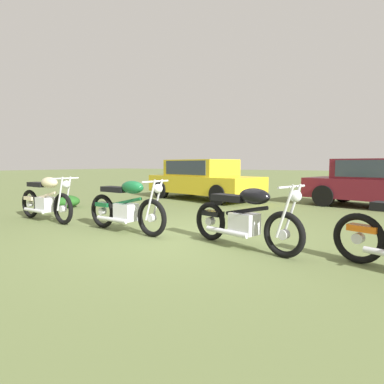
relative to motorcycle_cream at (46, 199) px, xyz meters
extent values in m
plane|color=olive|center=(3.46, 0.35, -0.49)|extent=(120.00, 120.00, 0.00)
torus|color=black|center=(0.68, -0.05, -0.16)|extent=(0.68, 0.15, 0.67)
torus|color=black|center=(-0.72, 0.06, -0.16)|extent=(0.68, 0.15, 0.67)
cylinder|color=silver|center=(0.68, -0.05, -0.16)|extent=(0.15, 0.11, 0.14)
cylinder|color=silver|center=(-0.72, 0.06, -0.16)|extent=(0.15, 0.11, 0.14)
cylinder|color=silver|center=(0.74, 0.03, 0.16)|extent=(0.27, 0.06, 0.72)
cylinder|color=silver|center=(0.73, -0.15, 0.16)|extent=(0.27, 0.06, 0.72)
cube|color=silver|center=(0.00, 0.00, -0.11)|extent=(0.42, 0.33, 0.32)
cylinder|color=beige|center=(0.03, 0.00, 0.09)|extent=(0.77, 0.12, 0.22)
ellipsoid|color=beige|center=(0.18, -0.01, 0.38)|extent=(0.54, 0.30, 0.24)
cube|color=black|center=(-0.30, 0.03, 0.32)|extent=(0.62, 0.29, 0.10)
cube|color=beige|center=(-0.66, 0.06, -0.02)|extent=(0.37, 0.21, 0.08)
cylinder|color=silver|center=(0.77, -0.06, 0.49)|extent=(0.09, 0.64, 0.03)
sphere|color=silver|center=(0.83, -0.07, 0.37)|extent=(0.17, 0.17, 0.16)
cylinder|color=silver|center=(-0.24, -0.14, -0.25)|extent=(0.80, 0.15, 0.08)
torus|color=black|center=(3.00, 0.05, -0.16)|extent=(0.68, 0.14, 0.68)
torus|color=black|center=(1.65, 0.15, -0.16)|extent=(0.68, 0.14, 0.68)
cylinder|color=silver|center=(3.00, 0.05, -0.16)|extent=(0.15, 0.11, 0.14)
cylinder|color=silver|center=(1.65, 0.15, -0.16)|extent=(0.15, 0.11, 0.14)
cylinder|color=silver|center=(3.07, 0.13, 0.17)|extent=(0.27, 0.06, 0.72)
cylinder|color=silver|center=(3.06, -0.05, 0.17)|extent=(0.27, 0.06, 0.72)
cube|color=silver|center=(2.34, 0.10, -0.11)|extent=(0.42, 0.33, 0.32)
cylinder|color=#14592D|center=(2.37, 0.10, 0.09)|extent=(0.75, 0.12, 0.21)
ellipsoid|color=#14592D|center=(2.52, 0.09, 0.36)|extent=(0.54, 0.30, 0.24)
cube|color=black|center=(2.05, 0.12, 0.30)|extent=(0.62, 0.29, 0.10)
cube|color=#14592D|center=(1.71, 0.15, -0.02)|extent=(0.37, 0.21, 0.08)
cylinder|color=silver|center=(3.10, 0.04, 0.49)|extent=(0.08, 0.64, 0.03)
sphere|color=silver|center=(3.16, 0.04, 0.37)|extent=(0.17, 0.17, 0.16)
cylinder|color=silver|center=(2.11, -0.04, -0.25)|extent=(0.80, 0.14, 0.08)
torus|color=black|center=(5.34, 0.02, -0.17)|extent=(0.64, 0.25, 0.64)
torus|color=black|center=(3.99, 0.39, -0.17)|extent=(0.64, 0.25, 0.64)
cylinder|color=silver|center=(5.34, 0.02, -0.17)|extent=(0.16, 0.13, 0.14)
cylinder|color=silver|center=(3.99, 0.39, -0.17)|extent=(0.16, 0.13, 0.14)
cylinder|color=silver|center=(5.42, 0.10, 0.16)|extent=(0.27, 0.10, 0.73)
cylinder|color=silver|center=(5.38, -0.08, 0.16)|extent=(0.27, 0.10, 0.73)
cube|color=silver|center=(4.69, 0.20, -0.11)|extent=(0.46, 0.39, 0.32)
cylinder|color=black|center=(4.71, 0.19, 0.09)|extent=(0.76, 0.26, 0.22)
ellipsoid|color=black|center=(4.86, 0.15, 0.31)|extent=(0.57, 0.39, 0.24)
cube|color=black|center=(4.40, 0.28, 0.25)|extent=(0.64, 0.39, 0.10)
cube|color=black|center=(4.05, 0.37, -0.03)|extent=(0.39, 0.27, 0.08)
cylinder|color=silver|center=(5.44, 0.00, 0.49)|extent=(0.20, 0.63, 0.03)
sphere|color=silver|center=(5.50, -0.02, 0.37)|extent=(0.20, 0.20, 0.16)
cylinder|color=silver|center=(4.43, 0.10, -0.25)|extent=(0.79, 0.29, 0.08)
torus|color=black|center=(6.23, 0.29, -0.17)|extent=(0.65, 0.29, 0.65)
cylinder|color=silver|center=(6.23, 0.29, -0.17)|extent=(0.16, 0.14, 0.14)
cube|color=orange|center=(6.28, 0.27, -0.03)|extent=(0.40, 0.28, 0.08)
cube|color=gold|center=(0.75, 5.71, 0.06)|extent=(4.53, 2.72, 0.60)
cube|color=gold|center=(0.61, 5.75, 0.64)|extent=(2.64, 2.09, 0.60)
cube|color=#2D3842|center=(0.61, 5.75, 0.66)|extent=(2.31, 2.04, 0.48)
cylinder|color=black|center=(2.33, 6.17, -0.17)|extent=(0.67, 0.37, 0.64)
cylinder|color=black|center=(1.94, 4.58, -0.17)|extent=(0.67, 0.37, 0.64)
cylinder|color=black|center=(-0.43, 6.85, -0.17)|extent=(0.67, 0.37, 0.64)
cylinder|color=black|center=(-0.82, 5.25, -0.17)|extent=(0.67, 0.37, 0.64)
cube|color=maroon|center=(6.22, 6.52, 0.64)|extent=(2.67, 2.05, 0.60)
cube|color=#2D3842|center=(6.22, 6.52, 0.66)|extent=(2.33, 2.01, 0.48)
cylinder|color=black|center=(5.11, 7.60, -0.17)|extent=(0.67, 0.35, 0.64)
cylinder|color=black|center=(4.75, 6.02, -0.17)|extent=(0.67, 0.35, 0.64)
ellipsoid|color=#235C1E|center=(-1.61, 1.68, -0.31)|extent=(0.85, 0.80, 0.37)
camera|label=1|loc=(6.63, -4.34, 0.79)|focal=30.44mm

